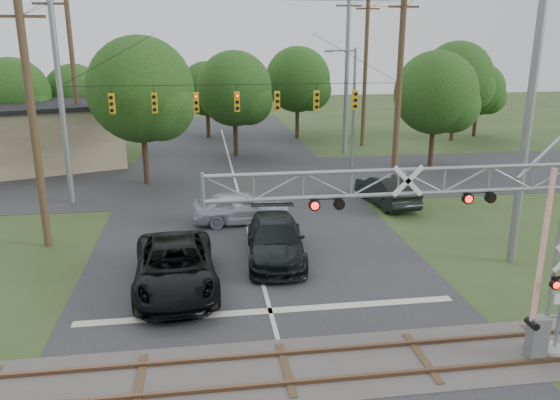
{
  "coord_description": "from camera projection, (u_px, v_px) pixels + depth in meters",
  "views": [
    {
      "loc": [
        -2.09,
        -11.14,
        8.9
      ],
      "look_at": [
        0.63,
        7.5,
        3.36
      ],
      "focal_mm": 35.0,
      "sensor_mm": 36.0,
      "label": 1
    }
  ],
  "objects": [
    {
      "name": "road_main",
      "position": [
        257.0,
        261.0,
        22.87
      ],
      "size": [
        14.0,
        90.0,
        0.02
      ],
      "primitive_type": "cube",
      "color": "#2A2A2D",
      "rests_on": "ground"
    },
    {
      "name": "road_cross",
      "position": [
        235.0,
        179.0,
        36.16
      ],
      "size": [
        90.0,
        12.0,
        0.02
      ],
      "primitive_type": "cube",
      "color": "#2A2A2D",
      "rests_on": "ground"
    },
    {
      "name": "railroad_track",
      "position": [
        286.0,
        370.0,
        15.27
      ],
      "size": [
        90.0,
        3.2,
        0.17
      ],
      "color": "#48423E",
      "rests_on": "ground"
    },
    {
      "name": "crossing_gantry",
      "position": [
        465.0,
        230.0,
        14.45
      ],
      "size": [
        10.33,
        0.83,
        6.52
      ],
      "color": "gray",
      "rests_on": "ground"
    },
    {
      "name": "traffic_signal_span",
      "position": [
        253.0,
        99.0,
        30.88
      ],
      "size": [
        19.34,
        0.36,
        11.5
      ],
      "color": "gray",
      "rests_on": "ground"
    },
    {
      "name": "pickup_black",
      "position": [
        175.0,
        266.0,
        20.09
      ],
      "size": [
        3.28,
        6.51,
        1.77
      ],
      "primitive_type": "imported",
      "rotation": [
        0.0,
        0.0,
        0.06
      ],
      "color": "black",
      "rests_on": "ground"
    },
    {
      "name": "car_dark",
      "position": [
        275.0,
        240.0,
        22.91
      ],
      "size": [
        2.8,
        5.93,
        1.67
      ],
      "primitive_type": "imported",
      "rotation": [
        0.0,
        0.0,
        -0.08
      ],
      "color": "black",
      "rests_on": "ground"
    },
    {
      "name": "sedan_silver",
      "position": [
        242.0,
        207.0,
        27.41
      ],
      "size": [
        4.87,
        1.98,
        1.66
      ],
      "primitive_type": "imported",
      "rotation": [
        0.0,
        0.0,
        1.57
      ],
      "color": "#A8AAB0",
      "rests_on": "ground"
    },
    {
      "name": "suv_dark",
      "position": [
        387.0,
        190.0,
        30.54
      ],
      "size": [
        2.4,
        5.23,
        1.66
      ],
      "primitive_type": "imported",
      "rotation": [
        0.0,
        0.0,
        3.27
      ],
      "color": "black",
      "rests_on": "ground"
    },
    {
      "name": "streetlight",
      "position": [
        351.0,
        103.0,
        38.12
      ],
      "size": [
        2.24,
        0.23,
        8.39
      ],
      "color": "gray",
      "rests_on": "ground"
    },
    {
      "name": "utility_poles",
      "position": [
        278.0,
        83.0,
        34.06
      ],
      "size": [
        24.57,
        26.51,
        14.05
      ],
      "color": "#412F1E",
      "rests_on": "ground"
    },
    {
      "name": "treeline",
      "position": [
        228.0,
        86.0,
        43.31
      ],
      "size": [
        52.87,
        22.56,
        9.24
      ],
      "color": "#372519",
      "rests_on": "ground"
    }
  ]
}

